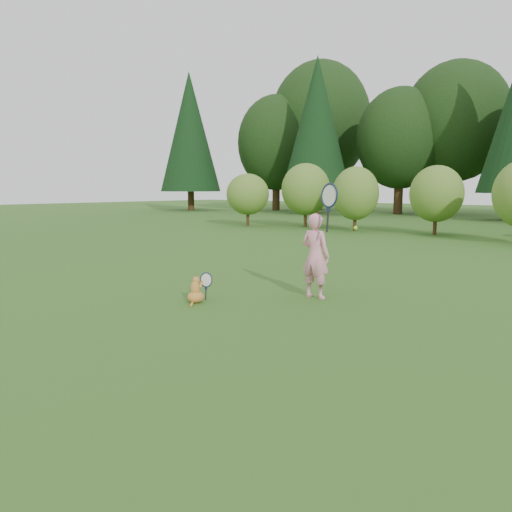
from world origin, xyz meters
The scene contains 5 objects.
ground centered at (0.00, 0.00, 0.00)m, with size 100.00×100.00×0.00m, color #2A4D15.
shrub_row centered at (0.00, 13.00, 1.40)m, with size 28.00×3.00×2.80m, color #4A7D27, non-canonical shape.
child centered at (0.84, 1.52, 0.71)m, with size 0.75×0.40×2.04m.
cat centered at (-0.40, 0.07, 0.21)m, with size 0.38×0.58×0.57m.
tennis_ball centered at (1.35, 1.86, 1.14)m, with size 0.06×0.06×0.06m.
Camera 1 is at (5.15, -5.13, 1.75)m, focal length 35.00 mm.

